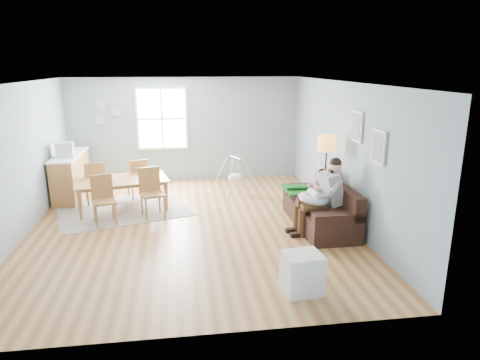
{
  "coord_description": "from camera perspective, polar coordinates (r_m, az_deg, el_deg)",
  "views": [
    {
      "loc": [
        -0.13,
        -7.8,
        3.01
      ],
      "look_at": [
        0.9,
        -0.45,
        1.0
      ],
      "focal_mm": 32.0,
      "sensor_mm": 36.0,
      "label": 1
    }
  ],
  "objects": [
    {
      "name": "room",
      "position": [
        7.82,
        -7.11,
        10.73
      ],
      "size": [
        8.4,
        9.4,
        3.9
      ],
      "color": "brown"
    },
    {
      "name": "window",
      "position": [
        11.36,
        -10.36,
        8.04
      ],
      "size": [
        1.32,
        0.08,
        1.62
      ],
      "color": "white",
      "rests_on": "room"
    },
    {
      "name": "pictures",
      "position": [
        7.52,
        16.56,
        5.65
      ],
      "size": [
        0.05,
        1.34,
        0.74
      ],
      "color": "white",
      "rests_on": "room"
    },
    {
      "name": "wall_plates",
      "position": [
        11.49,
        -17.49,
        8.57
      ],
      "size": [
        0.67,
        0.02,
        0.66
      ],
      "color": "#9FB4BF",
      "rests_on": "room"
    },
    {
      "name": "sofa",
      "position": [
        8.36,
        10.95,
        -4.06
      ],
      "size": [
        0.93,
        2.1,
        0.84
      ],
      "color": "black",
      "rests_on": "room"
    },
    {
      "name": "green_throw",
      "position": [
        8.89,
        9.04,
        -1.19
      ],
      "size": [
        0.96,
        0.83,
        0.04
      ],
      "primitive_type": "cube",
      "rotation": [
        0.0,
        0.0,
        -0.01
      ],
      "color": "#155D15",
      "rests_on": "sofa"
    },
    {
      "name": "beige_pillow",
      "position": [
        8.78,
        11.25,
        0.14
      ],
      "size": [
        0.2,
        0.53,
        0.52
      ],
      "primitive_type": "cube",
      "rotation": [
        0.0,
        0.0,
        0.11
      ],
      "color": "tan",
      "rests_on": "sofa"
    },
    {
      "name": "father",
      "position": [
        7.91,
        10.95,
        -1.79
      ],
      "size": [
        1.04,
        0.53,
        1.4
      ],
      "color": "gray",
      "rests_on": "sofa"
    },
    {
      "name": "nursing_pillow",
      "position": [
        7.89,
        9.82,
        -2.43
      ],
      "size": [
        0.64,
        0.63,
        0.23
      ],
      "primitive_type": "torus",
      "rotation": [
        0.0,
        0.14,
        0.16
      ],
      "color": "#CBE7FE",
      "rests_on": "father"
    },
    {
      "name": "infant",
      "position": [
        7.89,
        9.75,
        -1.74
      ],
      "size": [
        0.19,
        0.39,
        0.14
      ],
      "color": "silver",
      "rests_on": "nursing_pillow"
    },
    {
      "name": "toddler",
      "position": [
        8.39,
        10.14,
        -0.91
      ],
      "size": [
        0.57,
        0.3,
        0.88
      ],
      "color": "silver",
      "rests_on": "sofa"
    },
    {
      "name": "floor_lamp",
      "position": [
        8.45,
        11.46,
        3.88
      ],
      "size": [
        0.34,
        0.34,
        1.69
      ],
      "color": "black",
      "rests_on": "room"
    },
    {
      "name": "storage_cube",
      "position": [
        5.98,
        8.22,
        -12.17
      ],
      "size": [
        0.55,
        0.5,
        0.56
      ],
      "color": "white",
      "rests_on": "room"
    },
    {
      "name": "rug",
      "position": [
        9.52,
        -15.26,
        -3.79
      ],
      "size": [
        3.09,
        2.67,
        0.01
      ],
      "primitive_type": "cube",
      "rotation": [
        0.0,
        0.0,
        0.3
      ],
      "color": "gray",
      "rests_on": "room"
    },
    {
      "name": "dining_table",
      "position": [
        9.42,
        -15.39,
        -1.91
      ],
      "size": [
        2.08,
        1.44,
        0.67
      ],
      "primitive_type": "imported",
      "rotation": [
        0.0,
        0.0,
        0.22
      ],
      "color": "#975B31",
      "rests_on": "rug"
    },
    {
      "name": "chair_sw",
      "position": [
        8.69,
        -17.8,
        -2.08
      ],
      "size": [
        0.54,
        0.54,
        0.95
      ],
      "color": "olive",
      "rests_on": "rug"
    },
    {
      "name": "chair_se",
      "position": [
        8.83,
        -11.77,
        -1.15
      ],
      "size": [
        0.57,
        0.57,
        1.01
      ],
      "color": "olive",
      "rests_on": "rug"
    },
    {
      "name": "chair_nw",
      "position": [
        9.92,
        -18.82,
        -0.03
      ],
      "size": [
        0.54,
        0.54,
        0.96
      ],
      "color": "olive",
      "rests_on": "rug"
    },
    {
      "name": "chair_ne",
      "position": [
        10.07,
        -13.44,
        0.47
      ],
      "size": [
        0.55,
        0.55,
        0.93
      ],
      "color": "olive",
      "rests_on": "rug"
    },
    {
      "name": "counter",
      "position": [
        10.69,
        -21.61,
        0.61
      ],
      "size": [
        0.54,
        1.83,
        1.03
      ],
      "color": "#975B31",
      "rests_on": "room"
    },
    {
      "name": "monitor",
      "position": [
        10.22,
        -22.33,
        3.76
      ],
      "size": [
        0.38,
        0.37,
        0.33
      ],
      "color": "#BBBBC0",
      "rests_on": "counter"
    },
    {
      "name": "baby_swing",
      "position": [
        10.22,
        -0.62,
        0.37
      ],
      "size": [
        1.14,
        1.15,
        0.89
      ],
      "color": "#BBBBC0",
      "rests_on": "room"
    }
  ]
}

